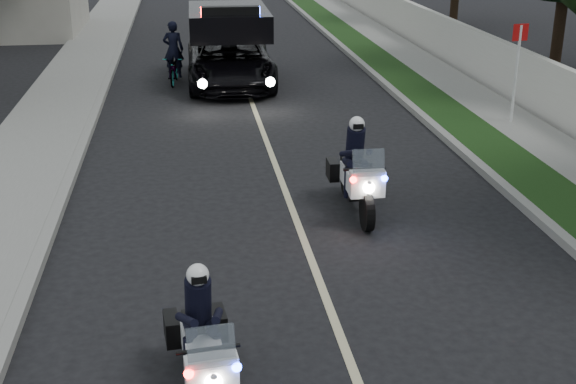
# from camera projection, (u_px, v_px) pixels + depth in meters

# --- Properties ---
(ground) EXTENTS (120.00, 120.00, 0.00)m
(ground) POSITION_uv_depth(u_px,v_px,m) (355.00, 376.00, 8.67)
(ground) COLOR black
(ground) RESTS_ON ground
(curb_right) EXTENTS (0.20, 60.00, 0.15)m
(curb_right) POSITION_uv_depth(u_px,v_px,m) (429.00, 123.00, 18.41)
(curb_right) COLOR gray
(curb_right) RESTS_ON ground
(grass_verge) EXTENTS (1.20, 60.00, 0.16)m
(grass_verge) POSITION_uv_depth(u_px,v_px,m) (457.00, 122.00, 18.50)
(grass_verge) COLOR #193814
(grass_verge) RESTS_ON ground
(sidewalk_right) EXTENTS (1.40, 60.00, 0.16)m
(sidewalk_right) POSITION_uv_depth(u_px,v_px,m) (507.00, 120.00, 18.67)
(sidewalk_right) COLOR gray
(sidewalk_right) RESTS_ON ground
(property_wall) EXTENTS (0.22, 60.00, 1.50)m
(property_wall) POSITION_uv_depth(u_px,v_px,m) (549.00, 92.00, 18.55)
(property_wall) COLOR beige
(property_wall) RESTS_ON ground
(curb_left) EXTENTS (0.20, 60.00, 0.15)m
(curb_left) POSITION_uv_depth(u_px,v_px,m) (86.00, 136.00, 17.36)
(curb_left) COLOR gray
(curb_left) RESTS_ON ground
(sidewalk_left) EXTENTS (2.00, 60.00, 0.16)m
(sidewalk_left) POSITION_uv_depth(u_px,v_px,m) (37.00, 138.00, 17.22)
(sidewalk_left) COLOR gray
(sidewalk_left) RESTS_ON ground
(lane_marking) EXTENTS (0.12, 50.00, 0.01)m
(lane_marking) POSITION_uv_depth(u_px,v_px,m) (263.00, 132.00, 17.91)
(lane_marking) COLOR #BFB78C
(lane_marking) RESTS_ON ground
(police_moto_right) EXTENTS (0.72, 2.00, 1.69)m
(police_moto_right) POSITION_uv_depth(u_px,v_px,m) (356.00, 211.00, 13.33)
(police_moto_right) COLOR white
(police_moto_right) RESTS_ON ground
(police_suv) EXTENTS (2.56, 5.40, 2.60)m
(police_suv) POSITION_uv_depth(u_px,v_px,m) (231.00, 85.00, 22.63)
(police_suv) COLOR black
(police_suv) RESTS_ON ground
(bicycle) EXTENTS (0.73, 1.65, 0.84)m
(bicycle) POSITION_uv_depth(u_px,v_px,m) (175.00, 84.00, 22.75)
(bicycle) COLOR black
(bicycle) RESTS_ON ground
(cyclist) EXTENTS (0.64, 0.47, 1.67)m
(cyclist) POSITION_uv_depth(u_px,v_px,m) (175.00, 84.00, 22.75)
(cyclist) COLOR black
(cyclist) RESTS_ON ground
(sign_post) EXTENTS (0.46, 0.46, 2.58)m
(sign_post) POSITION_uv_depth(u_px,v_px,m) (510.00, 128.00, 18.29)
(sign_post) COLOR #A60B26
(sign_post) RESTS_ON ground
(tree_right_d) EXTENTS (7.39, 7.39, 10.20)m
(tree_right_d) POSITION_uv_depth(u_px,v_px,m) (553.00, 72.00, 24.27)
(tree_right_d) COLOR #123814
(tree_right_d) RESTS_ON ground
(tree_right_e) EXTENTS (6.35, 6.35, 8.62)m
(tree_right_e) POSITION_uv_depth(u_px,v_px,m) (453.00, 25.00, 33.69)
(tree_right_e) COLOR black
(tree_right_e) RESTS_ON ground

